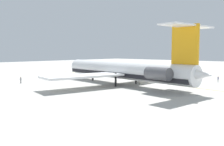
# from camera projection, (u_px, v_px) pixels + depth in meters

# --- Properties ---
(ground) EXTENTS (313.71, 313.71, 0.00)m
(ground) POSITION_uv_depth(u_px,v_px,m) (161.00, 82.00, 70.20)
(ground) COLOR #B7B5AD
(main_jetliner) EXTENTS (48.35, 42.75, 14.08)m
(main_jetliner) POSITION_uv_depth(u_px,v_px,m) (126.00, 70.00, 63.89)
(main_jetliner) COLOR white
(main_jetliner) RESTS_ON ground
(ground_crew_near_nose) EXTENTS (0.29, 0.46, 1.83)m
(ground_crew_near_nose) POSITION_uv_depth(u_px,v_px,m) (21.00, 79.00, 67.43)
(ground_crew_near_nose) COLOR black
(ground_crew_near_nose) RESTS_ON ground
(ground_crew_near_tail) EXTENTS (0.30, 0.34, 1.67)m
(ground_crew_near_tail) POSITION_uv_depth(u_px,v_px,m) (218.00, 78.00, 70.29)
(ground_crew_near_tail) COLOR black
(ground_crew_near_tail) RESTS_ON ground
(safety_cone_nose) EXTENTS (0.40, 0.40, 0.55)m
(safety_cone_nose) POSITION_uv_depth(u_px,v_px,m) (116.00, 73.00, 98.81)
(safety_cone_nose) COLOR #EA590F
(safety_cone_nose) RESTS_ON ground
(safety_cone_wingtip) EXTENTS (0.40, 0.40, 0.55)m
(safety_cone_wingtip) POSITION_uv_depth(u_px,v_px,m) (118.00, 73.00, 96.23)
(safety_cone_wingtip) COLOR #EA590F
(safety_cone_wingtip) RESTS_ON ground
(taxiway_centreline) EXTENTS (93.41, 12.04, 0.01)m
(taxiway_centreline) POSITION_uv_depth(u_px,v_px,m) (144.00, 81.00, 72.15)
(taxiway_centreline) COLOR gold
(taxiway_centreline) RESTS_ON ground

